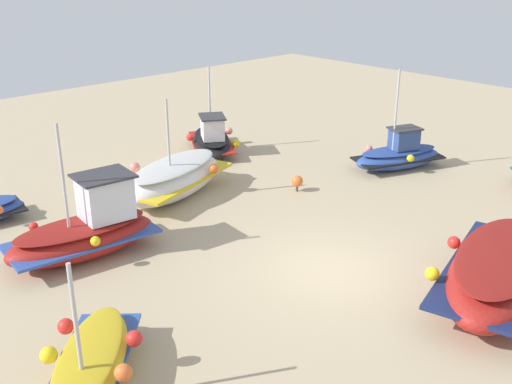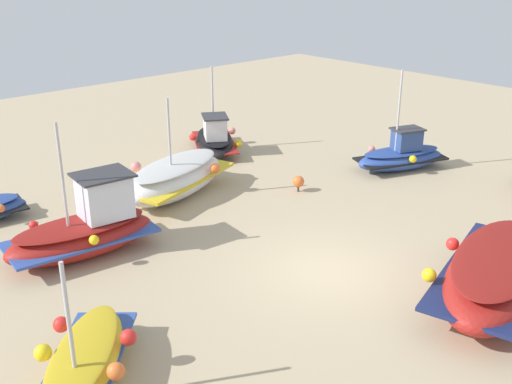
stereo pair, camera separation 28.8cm
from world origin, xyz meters
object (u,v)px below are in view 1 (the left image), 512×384
(fishing_boat_0, at_px, (175,178))
(fishing_boat_3, at_px, (399,155))
(fishing_boat_6, at_px, (499,272))
(fishing_boat_2, at_px, (90,367))
(mooring_buoy_1, at_px, (297,181))
(fishing_boat_4, at_px, (212,140))
(fishing_boat_1, at_px, (86,231))

(fishing_boat_0, bearing_deg, fishing_boat_3, -42.19)
(fishing_boat_6, bearing_deg, fishing_boat_2, -38.39)
(fishing_boat_0, distance_m, mooring_buoy_1, 4.16)
(fishing_boat_2, distance_m, fishing_boat_3, 15.18)
(fishing_boat_3, relative_size, fishing_boat_4, 0.98)
(fishing_boat_1, xyz_separation_m, fishing_boat_4, (-8.27, -4.74, -0.20))
(fishing_boat_1, height_order, fishing_boat_4, fishing_boat_1)
(fishing_boat_4, bearing_deg, fishing_boat_2, -16.46)
(fishing_boat_1, bearing_deg, fishing_boat_2, -111.96)
(fishing_boat_0, height_order, mooring_buoy_1, fishing_boat_0)
(fishing_boat_0, bearing_deg, fishing_boat_1, -175.00)
(fishing_boat_1, distance_m, mooring_buoy_1, 7.62)
(fishing_boat_6, bearing_deg, fishing_boat_4, -114.79)
(fishing_boat_1, height_order, fishing_boat_3, fishing_boat_3)
(fishing_boat_0, height_order, fishing_boat_2, fishing_boat_0)
(fishing_boat_1, height_order, fishing_boat_6, fishing_boat_1)
(fishing_boat_3, xyz_separation_m, fishing_boat_4, (3.86, -6.45, -0.01))
(fishing_boat_2, xyz_separation_m, fishing_boat_6, (-8.70, 3.72, 0.22))
(mooring_buoy_1, bearing_deg, fishing_boat_0, -37.48)
(fishing_boat_2, relative_size, mooring_buoy_1, 6.30)
(fishing_boat_1, bearing_deg, fishing_boat_6, -48.97)
(fishing_boat_0, xyz_separation_m, fishing_boat_3, (-7.85, 3.53, -0.13))
(fishing_boat_0, distance_m, fishing_boat_6, 10.66)
(fishing_boat_3, distance_m, fishing_boat_4, 7.52)
(fishing_boat_2, bearing_deg, fishing_boat_4, -4.97)
(fishing_boat_2, relative_size, fishing_boat_4, 0.91)
(mooring_buoy_1, bearing_deg, fishing_boat_6, 78.91)
(fishing_boat_1, distance_m, fishing_boat_2, 5.66)
(fishing_boat_2, bearing_deg, mooring_buoy_1, -23.93)
(fishing_boat_1, xyz_separation_m, fishing_boat_3, (-12.14, 1.71, -0.19))
(fishing_boat_1, height_order, fishing_boat_2, fishing_boat_1)
(fishing_boat_2, xyz_separation_m, fishing_boat_4, (-10.96, -9.72, 0.06))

